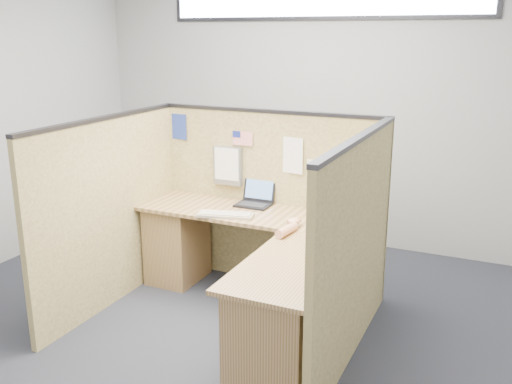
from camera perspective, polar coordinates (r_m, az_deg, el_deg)
The scene contains 14 objects.
floor at distance 4.40m, azimuth -4.05°, elevation -13.57°, with size 5.00×5.00×0.00m, color black.
wall_back at distance 5.95m, azimuth 6.25°, elevation 8.38°, with size 5.00×5.00×0.00m, color #A6A9AB.
clerestory_window at distance 5.90m, azimuth 6.51°, elevation 18.53°, with size 3.30×0.04×0.38m.
cubicle_partitions at distance 4.43m, azimuth -1.59°, elevation -2.43°, with size 2.06×1.83×1.53m.
l_desk at distance 4.37m, azimuth -0.20°, elevation -7.94°, with size 1.95×1.75×0.73m.
laptop at distance 4.86m, azimuth -0.01°, elevation -0.64°, with size 0.29×0.28×0.21m.
keyboard at distance 4.55m, azimuth -3.08°, elevation -2.28°, with size 0.47×0.26×0.03m.
mouse at distance 4.32m, azimuth 3.83°, elevation -3.20°, with size 0.10×0.06×0.04m, color silver.
hand_forearm at distance 4.20m, azimuth 3.33°, elevation -3.55°, with size 0.10×0.36×0.07m.
blue_poster at distance 5.19m, azimuth -7.75°, elevation 6.49°, with size 0.17×0.00×0.23m, color navy.
american_flag at distance 4.88m, azimuth -1.57°, elevation 5.28°, with size 0.19×0.01×0.33m.
file_holder at distance 4.97m, azimuth -2.84°, elevation 2.63°, with size 0.26×0.05×0.33m.
paper_left at distance 4.74m, azimuth 3.42°, elevation 3.69°, with size 0.24×0.00×0.30m, color white.
paper_right at distance 4.68m, azimuth 6.49°, elevation 1.43°, with size 0.23×0.00×0.29m, color white.
Camera 1 is at (1.88, -3.35, 2.14)m, focal length 40.00 mm.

